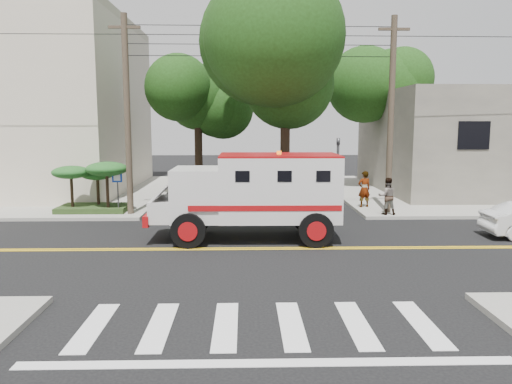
{
  "coord_description": "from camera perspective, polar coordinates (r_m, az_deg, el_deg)",
  "views": [
    {
      "loc": [
        -0.4,
        -16.6,
        4.27
      ],
      "look_at": [
        0.06,
        2.59,
        1.6
      ],
      "focal_mm": 35.0,
      "sensor_mm": 36.0,
      "label": 1
    }
  ],
  "objects": [
    {
      "name": "building_right",
      "position": [
        34.28,
        25.44,
        5.28
      ],
      "size": [
        14.0,
        12.0,
        6.0
      ],
      "primitive_type": "cube",
      "color": "#605B53",
      "rests_on": "sidewalk_ne"
    },
    {
      "name": "sidewalk_ne",
      "position": [
        33.42,
        23.22,
        0.06
      ],
      "size": [
        17.0,
        17.0,
        0.15
      ],
      "primitive_type": "cube",
      "color": "gray",
      "rests_on": "ground"
    },
    {
      "name": "tree_main",
      "position": [
        23.12,
        4.6,
        15.18
      ],
      "size": [
        6.08,
        5.7,
        9.85
      ],
      "color": "black",
      "rests_on": "ground"
    },
    {
      "name": "accessibility_sign",
      "position": [
        23.68,
        -15.54,
        0.58
      ],
      "size": [
        0.45,
        0.1,
        2.02
      ],
      "color": "#3F3F42",
      "rests_on": "ground"
    },
    {
      "name": "utility_pole_left",
      "position": [
        23.2,
        -14.48,
        8.24
      ],
      "size": [
        0.28,
        0.28,
        9.0
      ],
      "primitive_type": "cylinder",
      "color": "#382D23",
      "rests_on": "ground"
    },
    {
      "name": "ground",
      "position": [
        17.15,
        0.0,
        -6.5
      ],
      "size": [
        100.0,
        100.0,
        0.0
      ],
      "primitive_type": "plane",
      "color": "black",
      "rests_on": "ground"
    },
    {
      "name": "building_left",
      "position": [
        35.04,
        -27.22,
        8.49
      ],
      "size": [
        16.0,
        14.0,
        10.0
      ],
      "primitive_type": "cube",
      "color": "beige",
      "rests_on": "sidewalk_nw"
    },
    {
      "name": "sidewalk_nw",
      "position": [
        33.1,
        -24.68,
        -0.09
      ],
      "size": [
        17.0,
        17.0,
        0.15
      ],
      "primitive_type": "cube",
      "color": "gray",
      "rests_on": "ground"
    },
    {
      "name": "traffic_signal",
      "position": [
        22.69,
        9.31,
        2.65
      ],
      "size": [
        0.15,
        0.18,
        3.6
      ],
      "color": "#3F3F42",
      "rests_on": "ground"
    },
    {
      "name": "palm_planter",
      "position": [
        24.41,
        -18.12,
        1.36
      ],
      "size": [
        3.52,
        2.63,
        2.36
      ],
      "color": "#1E3314",
      "rests_on": "sidewalk_nw"
    },
    {
      "name": "tree_left",
      "position": [
        28.52,
        -6.06,
        10.81
      ],
      "size": [
        4.48,
        4.2,
        7.7
      ],
      "color": "black",
      "rests_on": "ground"
    },
    {
      "name": "tree_right",
      "position": [
        33.72,
        14.81,
        10.76
      ],
      "size": [
        4.8,
        4.5,
        8.2
      ],
      "color": "black",
      "rests_on": "ground"
    },
    {
      "name": "utility_pole_right",
      "position": [
        23.77,
        15.16,
        8.2
      ],
      "size": [
        0.28,
        0.28,
        9.0
      ],
      "primitive_type": "cylinder",
      "color": "#382D23",
      "rests_on": "ground"
    },
    {
      "name": "pedestrian_b",
      "position": [
        23.26,
        14.76,
        -0.46
      ],
      "size": [
        0.82,
        0.64,
        1.67
      ],
      "primitive_type": "imported",
      "rotation": [
        0.0,
        0.0,
        3.13
      ],
      "color": "gray",
      "rests_on": "sidewalk_ne"
    },
    {
      "name": "armored_truck",
      "position": [
        18.2,
        -0.18,
        0.08
      ],
      "size": [
        6.92,
        2.85,
        3.14
      ],
      "rotation": [
        0.0,
        0.0,
        -0.01
      ],
      "color": "beige",
      "rests_on": "ground"
    },
    {
      "name": "pedestrian_a",
      "position": [
        25.05,
        12.26,
        0.33
      ],
      "size": [
        0.73,
        0.56,
        1.78
      ],
      "primitive_type": "imported",
      "rotation": [
        0.0,
        0.0,
        3.37
      ],
      "color": "gray",
      "rests_on": "sidewalk_ne"
    }
  ]
}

